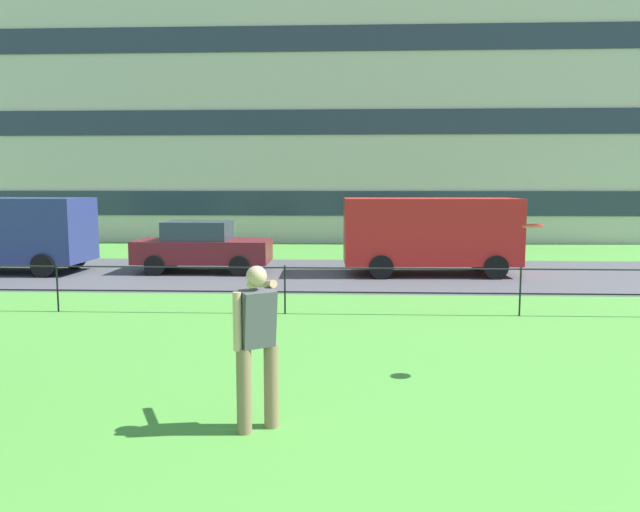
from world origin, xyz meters
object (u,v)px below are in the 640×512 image
Objects in this scene: person_thrower at (257,342)px; panel_van_center at (430,231)px; panel_van_far_right at (4,230)px; car_maroon_right at (202,246)px; frisbee at (533,226)px; apartment_building_background at (321,99)px.

panel_van_center is at bearing 73.65° from person_thrower.
person_thrower is 0.35× the size of panel_van_center.
panel_van_far_right is (-9.33, 11.48, 0.30)m from person_thrower.
car_maroon_right is at bearing 2.86° from panel_van_far_right.
car_maroon_right is 0.79× the size of panel_van_center.
panel_van_far_right is 12.74m from panel_van_center.
frisbee is at bearing -36.55° from panel_van_far_right.
apartment_building_background is at bearing 103.23° from panel_van_center.
panel_van_far_right reaches higher than person_thrower.
frisbee is 0.01× the size of apartment_building_background.
frisbee is 27.01m from apartment_building_background.
panel_van_far_right is 19.87m from apartment_building_background.
car_maroon_right is 0.11× the size of apartment_building_background.
panel_van_far_right reaches higher than car_maroon_right.
panel_van_center is 18.11m from apartment_building_background.
frisbee is 0.06× the size of panel_van_far_right.
person_thrower is 14.80m from panel_van_far_right.
panel_van_center reaches higher than car_maroon_right.
person_thrower is 12.26m from car_maroon_right.
car_maroon_right is (5.93, 0.30, -0.49)m from panel_van_far_right.
frisbee is at bearing -89.70° from panel_van_center.
car_maroon_right is 6.83m from panel_van_center.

